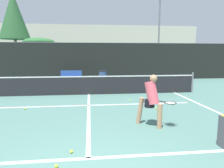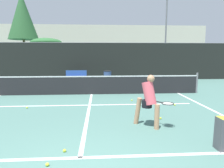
{
  "view_description": "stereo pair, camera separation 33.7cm",
  "coord_description": "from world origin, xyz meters",
  "px_view_note": "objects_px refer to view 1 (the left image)",
  "views": [
    {
      "loc": [
        0.05,
        -2.51,
        2.03
      ],
      "look_at": [
        0.86,
        4.63,
        0.95
      ],
      "focal_mm": 32.0,
      "sensor_mm": 36.0,
      "label": 1
    },
    {
      "loc": [
        0.39,
        -2.54,
        2.03
      ],
      "look_at": [
        0.86,
        4.63,
        0.95
      ],
      "focal_mm": 32.0,
      "sensor_mm": 36.0,
      "label": 2
    }
  ],
  "objects_px": {
    "courtside_bench": "(71,76)",
    "parked_car": "(100,69)",
    "player_practicing": "(151,99)",
    "trash_bin": "(103,77)"
  },
  "relations": [
    {
      "from": "courtside_bench",
      "to": "trash_bin",
      "type": "relative_size",
      "value": 1.78
    },
    {
      "from": "courtside_bench",
      "to": "parked_car",
      "type": "height_order",
      "value": "parked_car"
    },
    {
      "from": "player_practicing",
      "to": "courtside_bench",
      "type": "bearing_deg",
      "value": 152.9
    },
    {
      "from": "parked_car",
      "to": "trash_bin",
      "type": "bearing_deg",
      "value": -91.2
    },
    {
      "from": "courtside_bench",
      "to": "parked_car",
      "type": "xyz_separation_m",
      "value": [
        2.39,
        5.37,
        0.11
      ]
    },
    {
      "from": "courtside_bench",
      "to": "trash_bin",
      "type": "bearing_deg",
      "value": -3.73
    },
    {
      "from": "courtside_bench",
      "to": "parked_car",
      "type": "bearing_deg",
      "value": 67.46
    },
    {
      "from": "player_practicing",
      "to": "parked_car",
      "type": "distance_m",
      "value": 14.6
    },
    {
      "from": "courtside_bench",
      "to": "parked_car",
      "type": "distance_m",
      "value": 5.88
    },
    {
      "from": "courtside_bench",
      "to": "player_practicing",
      "type": "bearing_deg",
      "value": -70.38
    }
  ]
}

